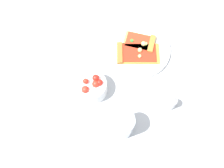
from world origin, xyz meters
TOP-DOWN VIEW (x-y plane):
  - ground_plane at (0.00, 0.00)m, footprint 2.40×2.40m
  - plate at (-0.01, -0.05)m, footprint 0.25×0.25m
  - pizza_slice_near at (-0.01, -0.08)m, footprint 0.13×0.11m
  - pizza_slice_far at (-0.02, -0.02)m, footprint 0.18×0.16m
  - salad_bowl at (0.03, 0.18)m, footprint 0.11×0.11m
  - soda_glass at (-0.14, 0.23)m, footprint 0.07×0.07m
  - paper_napkin at (0.23, 0.22)m, footprint 0.16×0.18m
  - pepper_shaker at (-0.22, 0.08)m, footprint 0.03×0.03m

SIDE VIEW (x-z plane):
  - ground_plane at x=0.00m, z-range 0.00..0.00m
  - paper_napkin at x=0.23m, z-range 0.00..0.00m
  - plate at x=-0.01m, z-range 0.00..0.01m
  - pizza_slice_far at x=-0.02m, z-range 0.01..0.03m
  - pizza_slice_near at x=-0.01m, z-range 0.01..0.03m
  - salad_bowl at x=0.03m, z-range 0.00..0.07m
  - pepper_shaker at x=-0.22m, z-range 0.00..0.08m
  - soda_glass at x=-0.14m, z-range 0.00..0.11m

